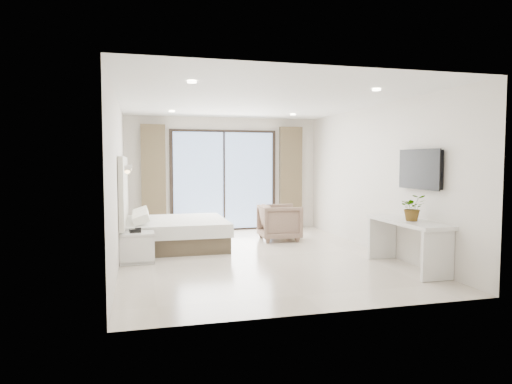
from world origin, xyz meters
TOP-DOWN VIEW (x-y plane):
  - ground at (0.00, 0.00)m, footprint 6.20×6.20m
  - room_shell at (-0.20, 0.85)m, footprint 4.62×6.22m
  - bed at (-1.34, 1.17)m, footprint 1.95×1.85m
  - nightstand at (-2.02, -0.01)m, footprint 0.55×0.45m
  - phone at (-2.05, 0.00)m, footprint 0.20×0.17m
  - console_desk at (2.04, -1.50)m, footprint 0.52×1.66m
  - plant at (2.04, -1.64)m, footprint 0.49×0.52m
  - armchair at (0.90, 1.45)m, footprint 0.80×0.85m

SIDE VIEW (x-z plane):
  - ground at x=0.00m, z-range 0.00..0.00m
  - nightstand at x=-2.02m, z-range 0.00..0.50m
  - bed at x=-1.34m, z-range -0.05..0.63m
  - armchair at x=0.90m, z-range 0.00..0.83m
  - phone at x=-2.05m, z-range 0.50..0.56m
  - console_desk at x=2.04m, z-range 0.18..0.95m
  - plant at x=2.04m, z-range 0.77..1.09m
  - room_shell at x=-0.20m, z-range 0.22..2.94m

